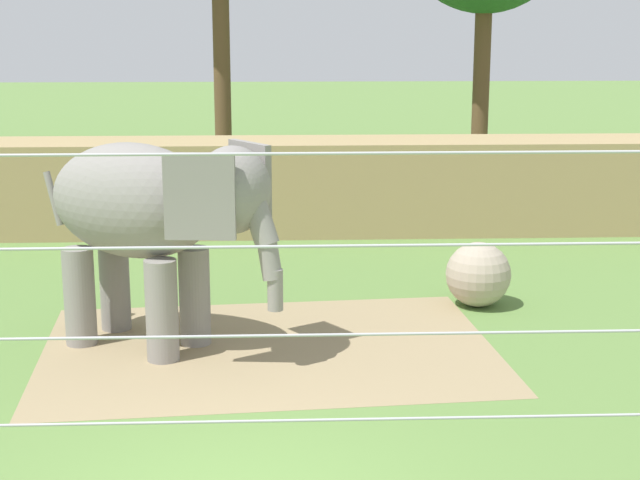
{
  "coord_description": "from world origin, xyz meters",
  "views": [
    {
      "loc": [
        0.52,
        -8.23,
        4.46
      ],
      "look_at": [
        1.07,
        4.98,
        1.4
      ],
      "focal_mm": 54.58,
      "sensor_mm": 36.0,
      "label": 1
    }
  ],
  "objects": [
    {
      "name": "elephant",
      "position": [
        -1.21,
        4.59,
        1.9
      ],
      "size": [
        3.51,
        2.73,
        2.87
      ],
      "color": "gray",
      "rests_on": "ground"
    },
    {
      "name": "cable_fence",
      "position": [
        0.0,
        -2.27,
        1.9
      ],
      "size": [
        12.09,
        0.24,
        3.78
      ],
      "color": "brown",
      "rests_on": "ground"
    },
    {
      "name": "dirt_patch",
      "position": [
        0.35,
        4.43,
        0.0
      ],
      "size": [
        6.48,
        4.83,
        0.01
      ],
      "primitive_type": "cube",
      "rotation": [
        0.0,
        0.0,
        0.08
      ],
      "color": "#937F5B",
      "rests_on": "ground"
    },
    {
      "name": "embankment_wall",
      "position": [
        0.0,
        11.93,
        0.97
      ],
      "size": [
        36.0,
        1.8,
        1.93
      ],
      "primitive_type": "cube",
      "color": "tan",
      "rests_on": "ground"
    },
    {
      "name": "enrichment_ball",
      "position": [
        3.61,
        6.34,
        0.51
      ],
      "size": [
        1.02,
        1.02,
        1.02
      ],
      "primitive_type": "sphere",
      "color": "tan",
      "rests_on": "ground"
    }
  ]
}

